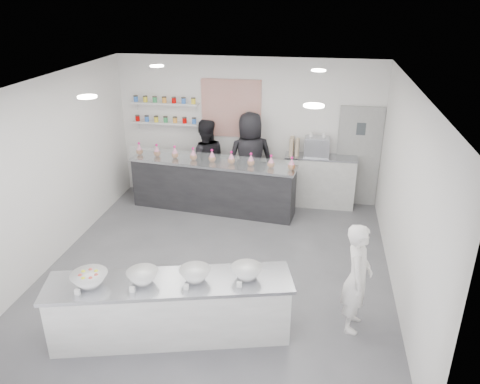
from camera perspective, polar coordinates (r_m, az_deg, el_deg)
name	(u,v)px	position (r m, az deg, el deg)	size (l,w,h in m)	color
floor	(218,268)	(7.80, -2.64, -9.23)	(6.00, 6.00, 0.00)	#515156
ceiling	(215,84)	(6.68, -3.12, 13.00)	(6.00, 6.00, 0.00)	white
back_wall	(248,130)	(9.89, 0.96, 7.56)	(5.50, 5.50, 0.00)	white
left_wall	(50,172)	(8.13, -22.14, 2.22)	(6.00, 6.00, 0.00)	white
right_wall	(405,196)	(7.06, 19.48, -0.52)	(6.00, 6.00, 0.00)	white
back_door	(358,157)	(9.92, 14.19, 4.15)	(0.88, 0.04, 2.10)	gray
pattern_panel	(231,108)	(9.81, -1.09, 10.15)	(1.25, 0.03, 1.20)	#A73120
jar_shelf_lower	(166,123)	(10.18, -9.00, 8.33)	(1.45, 0.22, 0.04)	silver
jar_shelf_upper	(165,103)	(10.08, -9.15, 10.63)	(1.45, 0.22, 0.04)	silver
preserve_jars	(165,110)	(10.10, -9.14, 9.83)	(1.45, 0.10, 0.56)	#C40100
downlight_0	(87,97)	(6.24, -18.13, 10.97)	(0.24, 0.24, 0.02)	white
downlight_1	(314,106)	(5.53, 9.00, 10.36)	(0.24, 0.24, 0.02)	white
downlight_2	(157,66)	(8.59, -10.11, 14.89)	(0.24, 0.24, 0.02)	white
downlight_3	(319,70)	(8.09, 9.56, 14.42)	(0.24, 0.24, 0.02)	white
prep_counter	(171,309)	(6.28, -8.38, -13.89)	(3.10, 0.70, 0.84)	#B5B5B0
back_bar	(213,186)	(9.55, -3.33, 0.72)	(3.38, 0.62, 1.05)	black
sneeze_guard	(207,160)	(9.05, -4.05, 3.92)	(3.33, 0.01, 0.29)	white
espresso_ledge	(319,181)	(9.88, 9.64, 1.34)	(1.46, 0.47, 1.09)	#B5B5B0
espresso_machine	(317,147)	(9.63, 9.35, 5.44)	(0.50, 0.35, 0.38)	#93969E
cup_stacks	(294,147)	(9.65, 6.65, 5.49)	(0.25, 0.24, 0.34)	#9D7B69
prep_bowls	(169,276)	(5.99, -8.66, -10.06)	(2.35, 0.50, 0.16)	white
label_cards	(145,302)	(5.68, -11.52, -13.00)	(2.01, 0.04, 0.07)	white
cookie_bags	(212,156)	(9.32, -3.43, 4.44)	(3.34, 0.14, 0.26)	pink
woman_prep	(357,278)	(6.35, 14.08, -10.13)	(0.56, 0.37, 1.53)	white
staff_left	(205,161)	(9.86, -4.23, 3.77)	(0.87, 0.68, 1.79)	black
staff_right	(250,160)	(9.65, 1.24, 3.97)	(0.97, 0.63, 1.98)	black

